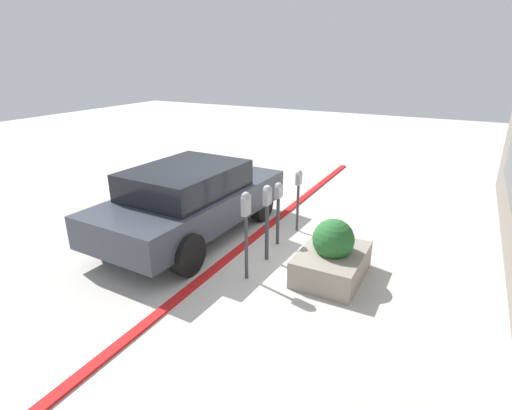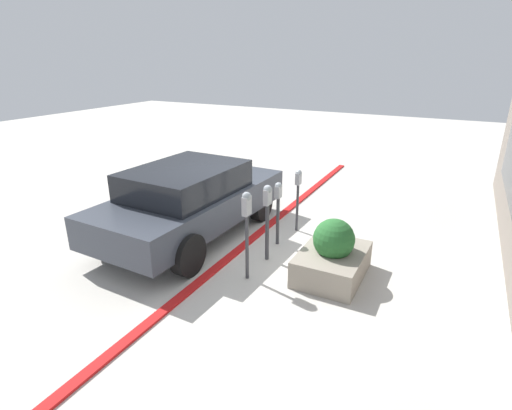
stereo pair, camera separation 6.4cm
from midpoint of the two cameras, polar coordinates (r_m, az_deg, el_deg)
The scene contains 8 objects.
ground_plane at distance 7.90m, azimuth -1.20°, elevation -5.83°, with size 40.00×40.00×0.00m, color beige.
curb_strip at distance 7.93m, azimuth -1.71°, elevation -5.58°, with size 13.50×0.16×0.04m.
parking_meter_nearest at distance 6.34m, azimuth -1.63°, elevation -1.73°, with size 0.17×0.15×1.53m.
parking_meter_second at distance 7.01m, azimuth 1.37°, elevation -0.68°, with size 0.17×0.15×1.43m.
parking_meter_middle at distance 7.65m, azimuth 2.94°, elevation 0.33°, with size 0.16×0.13×1.28m.
parking_meter_fourth at distance 8.26m, azimuth 5.81°, elevation 2.50°, with size 0.15×0.13×1.34m.
planter_box at distance 6.81m, azimuth 10.62°, elevation -7.15°, with size 1.40×1.02×1.03m.
parked_car_front at distance 8.14m, azimuth -9.54°, elevation 0.84°, with size 4.46×2.09×1.50m.
Camera 2 is at (-6.22, -3.38, 3.51)m, focal length 28.00 mm.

